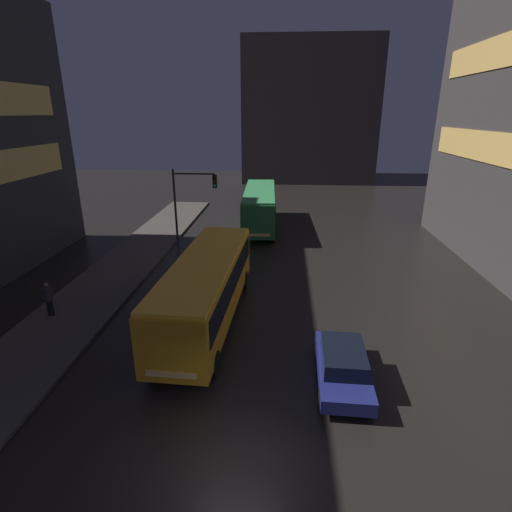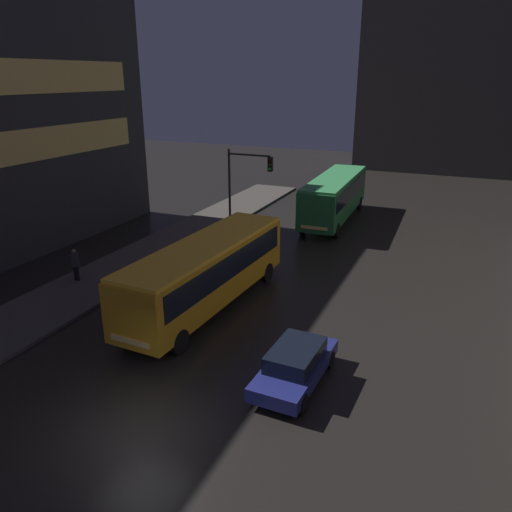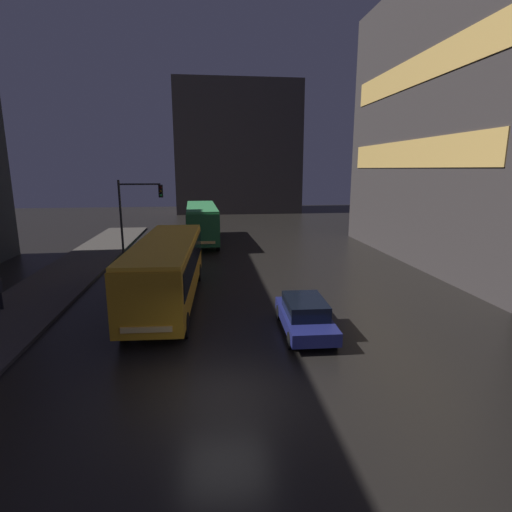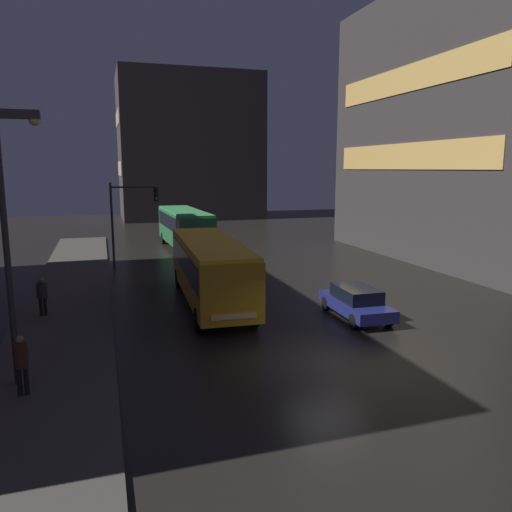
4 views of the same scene
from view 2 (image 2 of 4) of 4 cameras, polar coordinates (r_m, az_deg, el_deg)
ground_plane at (r=16.29m, az=-12.97°, el=-19.02°), size 120.00×120.00×0.00m
sidewalk_left at (r=28.07m, az=-15.92°, el=-1.79°), size 4.00×48.00×0.15m
building_far_backdrop at (r=62.68m, az=21.19°, el=17.94°), size 18.07×12.00×18.53m
bus_near at (r=22.57m, az=-5.68°, el=-1.38°), size 3.03×10.90×3.14m
bus_far at (r=36.89m, az=8.96°, el=7.03°), size 2.92×10.99×3.25m
car_taxi at (r=17.66m, az=4.51°, el=-12.23°), size 1.93×4.36×1.39m
pedestrian_mid at (r=27.00m, az=-19.98°, el=-0.59°), size 0.55×0.55×1.70m
traffic_light_main at (r=32.80m, az=-1.30°, el=8.91°), size 3.13×0.35×5.63m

